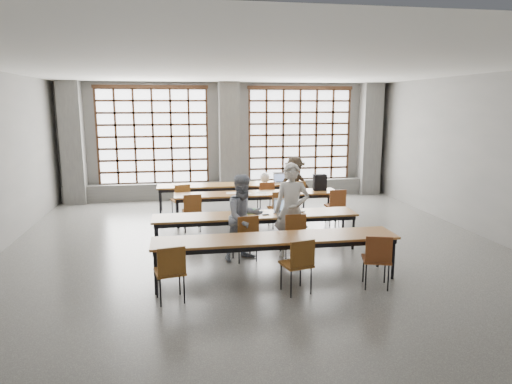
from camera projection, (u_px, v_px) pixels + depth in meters
floor at (259, 250)px, 9.05m from camera, size 11.00×11.00×0.00m
ceiling at (259, 68)px, 8.39m from camera, size 11.00×11.00×0.00m
wall_back at (228, 140)px, 14.04m from camera, size 10.00×0.00×10.00m
wall_front at (387, 255)px, 3.40m from camera, size 10.00×0.00×10.00m
wall_right at (494, 158)px, 9.54m from camera, size 0.00×11.00×11.00m
column_left at (73, 143)px, 13.03m from camera, size 0.60×0.55×3.50m
column_mid at (229, 141)px, 13.77m from camera, size 0.60×0.55×3.50m
column_right at (370, 139)px, 14.51m from camera, size 0.60×0.55×3.50m
window_left at (153, 137)px, 13.57m from camera, size 3.32×0.12×3.00m
window_right at (300, 135)px, 14.31m from camera, size 3.32×0.12×3.00m
sill_ledge at (229, 189)px, 14.13m from camera, size 9.80×0.35×0.50m
desk_row_a at (232, 186)px, 12.32m from camera, size 4.00×0.70×0.73m
desk_row_b at (257, 195)px, 11.12m from camera, size 4.00×0.70×0.73m
desk_row_c at (256, 217)px, 8.96m from camera, size 4.00×0.70×0.73m
desk_row_d at (276, 241)px, 7.42m from camera, size 4.00×0.70×0.73m
chair_back_left at (181, 197)px, 11.51m from camera, size 0.53×0.53×0.88m
chair_back_mid at (266, 195)px, 11.86m from camera, size 0.43×0.44×0.88m
chair_back_right at (296, 194)px, 12.00m from camera, size 0.51×0.51×0.88m
chair_mid_left at (192, 209)px, 10.27m from camera, size 0.45×0.45×0.88m
chair_mid_centre at (279, 205)px, 10.60m from camera, size 0.46×0.47×0.88m
chair_mid_right at (336, 203)px, 10.83m from camera, size 0.43×0.43×0.88m
chair_front_left at (246, 233)px, 8.33m from camera, size 0.50×0.50×0.88m
chair_front_right at (293, 231)px, 8.47m from camera, size 0.45×0.46×0.88m
chair_near_left at (171, 268)px, 6.56m from camera, size 0.49×0.49×0.88m
chair_near_mid at (299, 260)px, 6.87m from camera, size 0.50×0.51×0.88m
chair_near_right at (377, 256)px, 7.08m from camera, size 0.52×0.52×0.88m
student_male at (292, 211)px, 8.53m from camera, size 0.76×0.62×1.79m
student_female at (244, 217)px, 8.40m from camera, size 0.95×0.85×1.60m
student_back at (295, 185)px, 12.08m from camera, size 1.04×0.69×1.50m
laptop_front at (282, 209)px, 9.13m from camera, size 0.42×0.38×0.26m
laptop_back at (280, 180)px, 12.62m from camera, size 0.36×0.31×0.26m
mouse at (303, 212)px, 9.08m from camera, size 0.11×0.09×0.04m
green_box at (252, 211)px, 9.01m from camera, size 0.26×0.14×0.09m
phone at (266, 215)px, 8.88m from camera, size 0.14×0.07×0.01m
paper_sheet_a at (232, 193)px, 11.06m from camera, size 0.31×0.24×0.00m
paper_sheet_b at (245, 193)px, 11.01m from camera, size 0.31×0.23×0.00m
paper_sheet_c at (261, 192)px, 11.12m from camera, size 0.35×0.29×0.00m
backpack at (320, 182)px, 11.38m from camera, size 0.33×0.22×0.40m
plastic_bag at (265, 178)px, 12.47m from camera, size 0.30×0.26×0.29m
red_pouch at (170, 268)px, 6.64m from camera, size 0.22×0.15×0.06m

